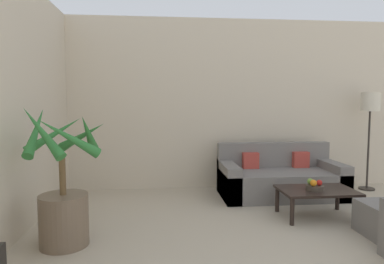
# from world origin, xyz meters

# --- Properties ---
(wall_back) EXTENTS (8.52, 0.06, 2.70)m
(wall_back) POSITION_xyz_m (0.00, 6.75, 1.35)
(wall_back) COLOR beige
(wall_back) RESTS_ON ground_plane
(potted_palm) EXTENTS (0.83, 0.84, 1.37)m
(potted_palm) POSITION_xyz_m (-2.97, 4.62, 0.47)
(potted_palm) COLOR brown
(potted_palm) RESTS_ON ground_plane
(sofa_loveseat) EXTENTS (1.75, 0.86, 0.76)m
(sofa_loveseat) POSITION_xyz_m (-0.29, 6.12, 0.25)
(sofa_loveseat) COLOR slate
(sofa_loveseat) RESTS_ON ground_plane
(floor_lamp) EXTENTS (0.28, 0.28, 1.54)m
(floor_lamp) POSITION_xyz_m (1.23, 6.35, 1.28)
(floor_lamp) COLOR #2D2823
(floor_lamp) RESTS_ON ground_plane
(coffee_table) EXTENTS (0.89, 0.58, 0.34)m
(coffee_table) POSITION_xyz_m (-0.17, 5.17, 0.30)
(coffee_table) COLOR black
(coffee_table) RESTS_ON ground_plane
(fruit_bowl) EXTENTS (0.21, 0.21, 0.06)m
(fruit_bowl) POSITION_xyz_m (-0.22, 5.13, 0.37)
(fruit_bowl) COLOR #42382D
(fruit_bowl) RESTS_ON coffee_table
(apple_red) EXTENTS (0.07, 0.07, 0.07)m
(apple_red) POSITION_xyz_m (-0.17, 5.11, 0.43)
(apple_red) COLOR red
(apple_red) RESTS_ON fruit_bowl
(apple_green) EXTENTS (0.07, 0.07, 0.07)m
(apple_green) POSITION_xyz_m (-0.25, 5.18, 0.44)
(apple_green) COLOR olive
(apple_green) RESTS_ON fruit_bowl
(orange_fruit) EXTENTS (0.08, 0.08, 0.08)m
(orange_fruit) POSITION_xyz_m (-0.25, 5.09, 0.44)
(orange_fruit) COLOR orange
(orange_fruit) RESTS_ON fruit_bowl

